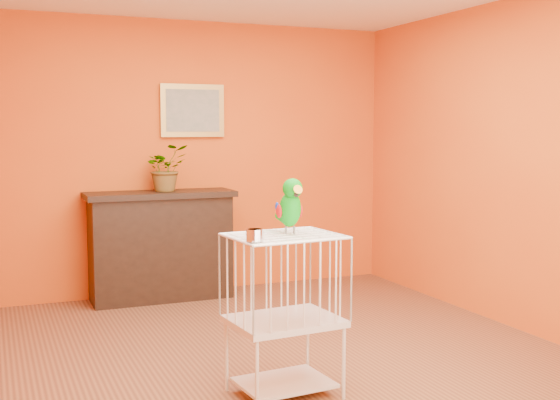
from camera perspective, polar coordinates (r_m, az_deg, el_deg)
name	(u,v)px	position (r m, az deg, el deg)	size (l,w,h in m)	color
ground	(283,359)	(4.94, 0.21, -12.81)	(4.50, 4.50, 0.00)	brown
room_shell	(283,128)	(4.68, 0.22, 5.89)	(4.50, 4.50, 4.50)	#D25613
console_cabinet	(161,246)	(6.58, -9.67, -3.67)	(1.35, 0.49, 1.00)	black
potted_plant	(165,173)	(6.58, -9.36, 2.20)	(0.39, 0.43, 0.34)	#26722D
framed_picture	(193,111)	(6.78, -7.12, 7.22)	(0.62, 0.04, 0.50)	#BB9543
birdcage	(284,313)	(4.17, 0.35, -9.16)	(0.66, 0.53, 0.96)	silver
feed_cup	(255,235)	(3.83, -2.07, -2.87)	(0.10, 0.10, 0.07)	silver
parrot	(290,205)	(4.12, 0.83, -0.43)	(0.16, 0.29, 0.33)	#59544C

